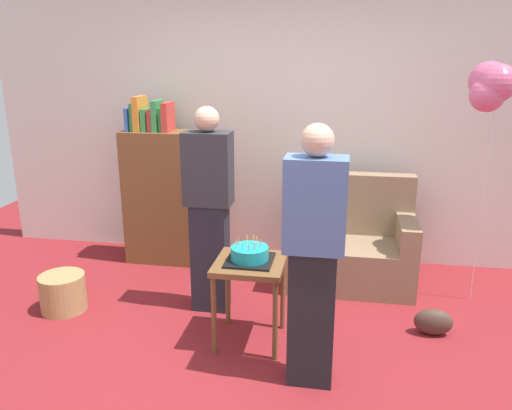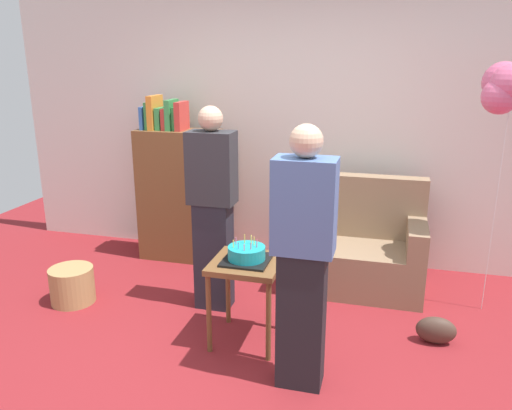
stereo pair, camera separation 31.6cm
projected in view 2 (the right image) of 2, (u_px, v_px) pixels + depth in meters
ground_plane at (242, 364)px, 3.41m from camera, size 8.00×8.00×0.00m
wall_back at (301, 124)px, 4.93m from camera, size 6.00×0.10×2.70m
couch at (359, 249)px, 4.51m from camera, size 1.10×0.70×0.96m
bookshelf at (180, 191)px, 5.05m from camera, size 0.80×0.36×1.62m
side_table at (247, 274)px, 3.56m from camera, size 0.48×0.48×0.62m
birthday_cake at (247, 254)px, 3.52m from camera, size 0.32×0.32×0.17m
person_blowing_candles at (213, 209)px, 3.99m from camera, size 0.36×0.22×1.63m
person_holding_cake at (303, 260)px, 3.00m from camera, size 0.36×0.22×1.63m
wicker_basket at (72, 285)px, 4.24m from camera, size 0.36×0.36×0.30m
handbag at (436, 330)px, 3.64m from camera, size 0.28×0.14×0.20m
balloon_bunch at (505, 87)px, 3.65m from camera, size 0.33×0.42×1.95m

